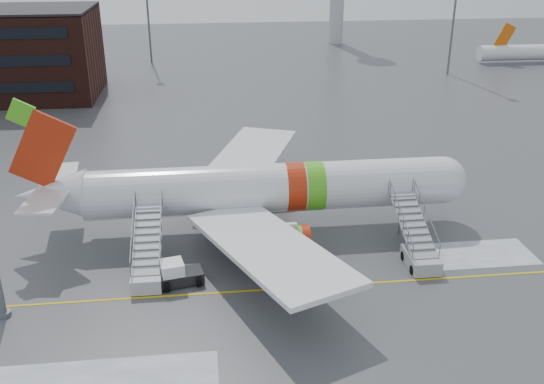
{
  "coord_description": "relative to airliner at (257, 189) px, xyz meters",
  "views": [
    {
      "loc": [
        0.8,
        -35.09,
        21.71
      ],
      "look_at": [
        5.68,
        6.05,
        4.0
      ],
      "focal_mm": 40.0,
      "sensor_mm": 36.0,
      "label": 1
    }
  ],
  "objects": [
    {
      "name": "airliner",
      "position": [
        0.0,
        0.0,
        0.0
      ],
      "size": [
        35.03,
        32.97,
        11.18
      ],
      "color": "white",
      "rests_on": "ground"
    },
    {
      "name": "airstair_fwd",
      "position": [
        10.89,
        -6.54,
        -2.35
      ],
      "size": [
        2.05,
        7.7,
        3.48
      ],
      "color": "#A1A3A8",
      "rests_on": "ground"
    },
    {
      "name": "pushback_tug",
      "position": [
        -6.09,
        -7.55,
        -2.67
      ],
      "size": [
        3.23,
        2.68,
        1.69
      ],
      "color": "black",
      "rests_on": "ground"
    },
    {
      "name": "ground",
      "position": [
        -4.73,
        -8.05,
        -3.42
      ],
      "size": [
        260.0,
        260.0,
        0.0
      ],
      "primitive_type": "plane",
      "color": "#494C4F",
      "rests_on": "ground"
    },
    {
      "name": "airstair_aft",
      "position": [
        -8.11,
        -6.54,
        -2.35
      ],
      "size": [
        2.05,
        7.7,
        3.48
      ],
      "color": "#AFB3B7",
      "rests_on": "ground"
    }
  ]
}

